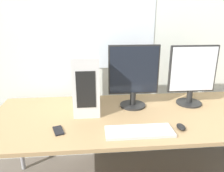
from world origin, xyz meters
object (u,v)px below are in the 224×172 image
(pc_tower, at_px, (86,82))
(monitor_right_near, at_px, (192,75))
(keyboard, at_px, (139,131))
(mouse, at_px, (181,127))
(cell_phone, at_px, (58,131))
(monitor_main, at_px, (134,75))

(pc_tower, relative_size, monitor_right_near, 0.90)
(keyboard, height_order, mouse, mouse)
(pc_tower, xyz_separation_m, mouse, (0.66, -0.43, -0.22))
(keyboard, bearing_deg, pc_tower, 128.06)
(mouse, relative_size, cell_phone, 0.67)
(monitor_main, xyz_separation_m, keyboard, (-0.04, -0.45, -0.27))
(monitor_main, distance_m, keyboard, 0.53)
(keyboard, xyz_separation_m, cell_phone, (-0.55, 0.07, -0.01))
(pc_tower, height_order, monitor_main, monitor_main)
(monitor_right_near, height_order, keyboard, monitor_right_near)
(keyboard, bearing_deg, cell_phone, 172.57)
(monitor_main, height_order, cell_phone, monitor_main)
(monitor_right_near, xyz_separation_m, mouse, (-0.25, -0.43, -0.26))
(pc_tower, bearing_deg, keyboard, -51.94)
(monitor_main, relative_size, mouse, 5.73)
(monitor_main, bearing_deg, monitor_right_near, 0.57)
(pc_tower, bearing_deg, mouse, -33.14)
(mouse, bearing_deg, pc_tower, 146.86)
(cell_phone, bearing_deg, monitor_right_near, 0.92)
(cell_phone, bearing_deg, pc_tower, 44.74)
(monitor_main, xyz_separation_m, mouse, (0.26, -0.43, -0.26))
(pc_tower, distance_m, keyboard, 0.62)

